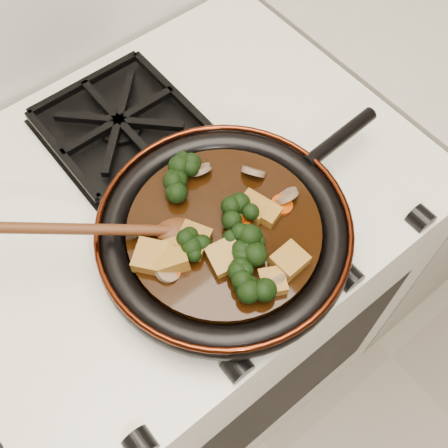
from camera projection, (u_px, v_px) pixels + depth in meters
stove at (188, 298)px, 1.25m from camera, size 0.76×0.60×0.90m
burner_grate_front at (229, 245)px, 0.79m from camera, size 0.23×0.23×0.03m
burner_grate_back at (120, 125)px, 0.90m from camera, size 0.23×0.23×0.03m
skillet at (225, 233)px, 0.77m from camera, size 0.48×0.35×0.05m
braising_sauce at (224, 232)px, 0.76m from camera, size 0.26×0.26×0.02m
tofu_cube_0 at (193, 241)px, 0.74m from camera, size 0.06×0.06×0.03m
tofu_cube_1 at (170, 257)px, 0.72m from camera, size 0.06×0.06×0.03m
tofu_cube_2 at (273, 282)px, 0.71m from camera, size 0.04×0.05×0.02m
tofu_cube_3 at (151, 257)px, 0.73m from camera, size 0.06×0.06×0.02m
tofu_cube_4 at (266, 213)px, 0.76m from camera, size 0.04×0.04×0.02m
tofu_cube_5 at (289, 261)px, 0.72m from camera, size 0.04×0.04×0.02m
tofu_cube_6 at (253, 208)px, 0.76m from camera, size 0.05×0.05×0.02m
tofu_cube_7 at (226, 257)px, 0.72m from camera, size 0.05×0.05×0.03m
broccoli_floret_0 at (237, 245)px, 0.73m from camera, size 0.07×0.08×0.07m
broccoli_floret_1 at (237, 216)px, 0.75m from camera, size 0.08×0.08×0.06m
broccoli_floret_2 at (240, 281)px, 0.71m from camera, size 0.08×0.08×0.06m
broccoli_floret_3 at (175, 187)px, 0.78m from camera, size 0.08×0.07×0.06m
broccoli_floret_4 at (183, 165)px, 0.80m from camera, size 0.08×0.07×0.06m
broccoli_floret_5 at (255, 247)px, 0.73m from camera, size 0.08×0.09×0.07m
broccoli_floret_6 at (194, 247)px, 0.73m from camera, size 0.08×0.09×0.07m
broccoli_floret_7 at (241, 258)px, 0.72m from camera, size 0.07×0.08×0.07m
broccoli_floret_8 at (252, 290)px, 0.70m from camera, size 0.09×0.08×0.06m
broccoli_floret_9 at (189, 164)px, 0.80m from camera, size 0.08×0.08×0.06m
carrot_coin_0 at (240, 240)px, 0.74m from camera, size 0.03×0.03×0.02m
carrot_coin_1 at (171, 269)px, 0.72m from camera, size 0.03×0.03×0.02m
carrot_coin_2 at (282, 205)px, 0.77m from camera, size 0.03×0.03×0.01m
carrot_coin_3 at (237, 216)px, 0.76m from camera, size 0.03×0.03×0.01m
carrot_coin_4 at (241, 230)px, 0.75m from camera, size 0.03×0.03×0.02m
carrot_coin_5 at (289, 258)px, 0.73m from camera, size 0.03×0.03×0.02m
mushroom_slice_0 at (168, 269)px, 0.72m from camera, size 0.05×0.05×0.02m
mushroom_slice_1 at (286, 196)px, 0.77m from camera, size 0.04×0.03×0.03m
mushroom_slice_2 at (253, 172)px, 0.79m from camera, size 0.04×0.04×0.03m
mushroom_slice_3 at (273, 276)px, 0.71m from camera, size 0.04×0.04×0.03m
mushroom_slice_4 at (200, 170)px, 0.80m from camera, size 0.03×0.03×0.03m
wooden_spoon at (114, 230)px, 0.73m from camera, size 0.16×0.11×0.27m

